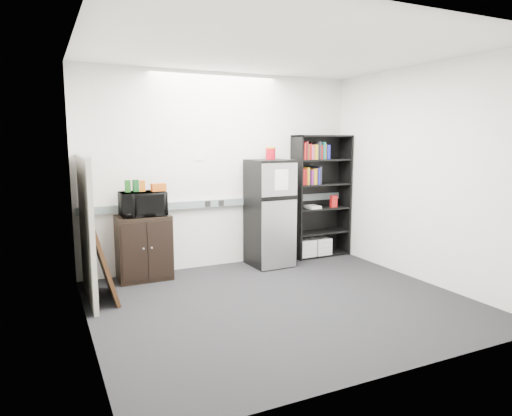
# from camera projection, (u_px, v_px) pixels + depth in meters

# --- Properties ---
(floor) EXTENTS (4.00, 4.00, 0.00)m
(floor) POSITION_uv_depth(u_px,v_px,m) (281.00, 302.00, 5.05)
(floor) COLOR black
(floor) RESTS_ON ground
(wall_back) EXTENTS (4.00, 0.02, 2.70)m
(wall_back) POSITION_uv_depth(u_px,v_px,m) (223.00, 171.00, 6.41)
(wall_back) COLOR silver
(wall_back) RESTS_ON floor
(wall_right) EXTENTS (0.02, 3.50, 2.70)m
(wall_right) POSITION_uv_depth(u_px,v_px,m) (423.00, 175.00, 5.70)
(wall_right) COLOR silver
(wall_right) RESTS_ON floor
(wall_left) EXTENTS (0.02, 3.50, 2.70)m
(wall_left) POSITION_uv_depth(u_px,v_px,m) (83.00, 190.00, 4.00)
(wall_left) COLOR silver
(wall_left) RESTS_ON floor
(ceiling) EXTENTS (4.00, 3.50, 0.02)m
(ceiling) POSITION_uv_depth(u_px,v_px,m) (284.00, 49.00, 4.65)
(ceiling) COLOR white
(ceiling) RESTS_ON wall_back
(electrical_raceway) EXTENTS (3.92, 0.05, 0.10)m
(electrical_raceway) POSITION_uv_depth(u_px,v_px,m) (224.00, 203.00, 6.46)
(electrical_raceway) COLOR slate
(electrical_raceway) RESTS_ON wall_back
(wall_note) EXTENTS (0.14, 0.00, 0.10)m
(wall_note) POSITION_uv_depth(u_px,v_px,m) (199.00, 157.00, 6.23)
(wall_note) COLOR white
(wall_note) RESTS_ON wall_back
(bookshelf) EXTENTS (0.90, 0.34, 1.85)m
(bookshelf) POSITION_uv_depth(u_px,v_px,m) (320.00, 193.00, 6.95)
(bookshelf) COLOR black
(bookshelf) RESTS_ON floor
(cubicle_partition) EXTENTS (0.06, 1.30, 1.62)m
(cubicle_partition) POSITION_uv_depth(u_px,v_px,m) (86.00, 228.00, 5.09)
(cubicle_partition) COLOR gray
(cubicle_partition) RESTS_ON floor
(cabinet) EXTENTS (0.67, 0.45, 0.83)m
(cabinet) POSITION_uv_depth(u_px,v_px,m) (144.00, 248.00, 5.83)
(cabinet) COLOR black
(cabinet) RESTS_ON floor
(microwave) EXTENTS (0.55, 0.38, 0.30)m
(microwave) POSITION_uv_depth(u_px,v_px,m) (143.00, 204.00, 5.73)
(microwave) COLOR black
(microwave) RESTS_ON cabinet
(snack_box_a) EXTENTS (0.08, 0.07, 0.15)m
(snack_box_a) POSITION_uv_depth(u_px,v_px,m) (128.00, 186.00, 5.65)
(snack_box_a) COLOR #1A5418
(snack_box_a) RESTS_ON microwave
(snack_box_b) EXTENTS (0.08, 0.06, 0.15)m
(snack_box_b) POSITION_uv_depth(u_px,v_px,m) (136.00, 186.00, 5.70)
(snack_box_b) COLOR #0D3B16
(snack_box_b) RESTS_ON microwave
(snack_box_c) EXTENTS (0.08, 0.07, 0.14)m
(snack_box_c) POSITION_uv_depth(u_px,v_px,m) (142.00, 186.00, 5.73)
(snack_box_c) COLOR orange
(snack_box_c) RESTS_ON microwave
(snack_bag) EXTENTS (0.19, 0.11, 0.10)m
(snack_bag) POSITION_uv_depth(u_px,v_px,m) (158.00, 187.00, 5.77)
(snack_bag) COLOR #BD5012
(snack_bag) RESTS_ON microwave
(refrigerator) EXTENTS (0.58, 0.61, 1.51)m
(refrigerator) POSITION_uv_depth(u_px,v_px,m) (270.00, 213.00, 6.46)
(refrigerator) COLOR black
(refrigerator) RESTS_ON floor
(coffee_can) EXTENTS (0.14, 0.14, 0.19)m
(coffee_can) POSITION_uv_depth(u_px,v_px,m) (271.00, 152.00, 6.48)
(coffee_can) COLOR #AB0717
(coffee_can) RESTS_ON refrigerator
(framed_poster) EXTENTS (0.28, 0.74, 0.93)m
(framed_poster) POSITION_uv_depth(u_px,v_px,m) (102.00, 258.00, 5.08)
(framed_poster) COLOR black
(framed_poster) RESTS_ON floor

